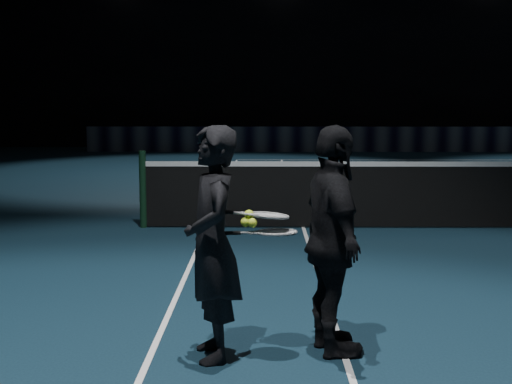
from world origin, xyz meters
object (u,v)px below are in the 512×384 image
Objects in this scene: tennis_balls at (249,220)px; racket_lower at (277,232)px; racket_upper at (269,215)px; player_a at (212,244)px; player_b at (333,241)px.

racket_lower is at bearing 5.17° from tennis_balls.
racket_upper is at bearing 20.21° from tennis_balls.
tennis_balls is (-0.14, -0.05, -0.02)m from racket_upper.
racket_lower is at bearing 84.01° from player_a.
player_b is (0.84, 0.10, 0.00)m from player_a.
racket_lower is 5.67× the size of tennis_balls.
player_a is 0.30m from tennis_balls.
racket_upper is (0.39, 0.09, 0.19)m from player_a.
racket_upper reaches higher than racket_lower.
player_a is 2.40× the size of racket_upper.
player_b is 13.62× the size of tennis_balls.
player_a is 0.44m from racket_upper.
racket_lower is at bearing -42.66° from racket_upper.
player_b is 2.40× the size of racket_lower.
tennis_balls is (-0.19, -0.02, 0.09)m from racket_lower.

